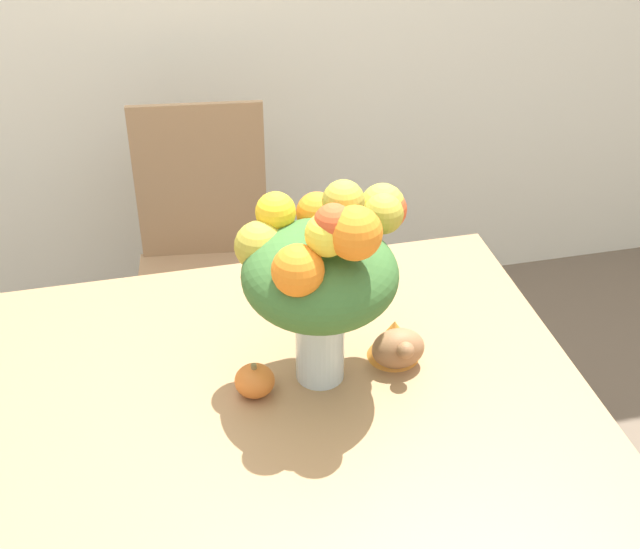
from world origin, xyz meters
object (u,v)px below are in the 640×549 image
at_px(flower_vase, 323,268).
at_px(turkey_figurine, 396,343).
at_px(pumpkin, 255,381).
at_px(dining_chair_near_window, 205,262).

relative_size(flower_vase, turkey_figurine, 2.94).
relative_size(pumpkin, dining_chair_near_window, 0.09).
bearing_deg(dining_chair_near_window, turkey_figurine, -61.32).
xyz_separation_m(flower_vase, pumpkin, (-0.16, -0.03, -0.24)).
relative_size(flower_vase, pumpkin, 5.45).
distance_m(pumpkin, turkey_figurine, 0.32).
height_order(pumpkin, dining_chair_near_window, dining_chair_near_window).
bearing_deg(dining_chair_near_window, pumpkin, -81.90).
distance_m(flower_vase, dining_chair_near_window, 1.01).
distance_m(flower_vase, turkey_figurine, 0.28).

